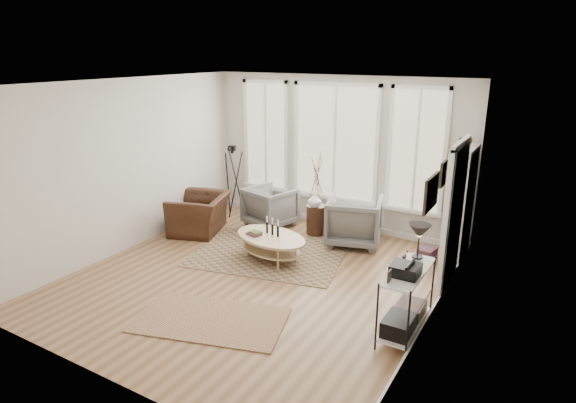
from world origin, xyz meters
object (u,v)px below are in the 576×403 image
Objects in this scene: bookcase at (459,205)px; low_shelf at (407,295)px; armchair_left at (271,206)px; accent_chair at (200,214)px; coffee_table at (270,241)px; side_table at (317,196)px; armchair_right at (354,221)px.

bookcase is 1.58× the size of low_shelf.
low_shelf is at bearing 160.15° from armchair_left.
bookcase is at bearing -162.85° from armchair_left.
low_shelf is 1.18× the size of accent_chair.
coffee_table is 0.96× the size of side_table.
side_table is (-2.47, 2.45, 0.23)m from low_shelf.
armchair_left is 1.38m from accent_chair.
low_shelf reaches higher than armchair_right.
low_shelf is 2.86m from armchair_right.
accent_chair is (-1.96, -1.03, -0.38)m from side_table.
armchair_left is at bearing -175.94° from side_table.
armchair_right is 0.86× the size of accent_chair.
accent_chair is (-2.77, -0.91, -0.07)m from armchair_right.
bookcase is at bearing 84.31° from accent_chair.
coffee_table is 1.63m from armchair_left.
armchair_left reaches higher than accent_chair.
armchair_right is 2.92m from accent_chair.
low_shelf is (-0.06, -2.52, -0.44)m from bookcase.
armchair_right reaches higher than coffee_table.
armchair_left is at bearing -177.64° from bookcase.
armchair_right is (1.78, -0.04, 0.04)m from armchair_left.
armchair_left is at bearing 114.49° from accent_chair.
low_shelf is at bearing -21.18° from coffee_table.
low_shelf is 1.51× the size of armchair_left.
armchair_left is (-3.50, -0.14, -0.56)m from bookcase.
side_table is (0.11, 1.45, 0.42)m from coffee_table.
side_table is at bearing -23.80° from armchair_right.
accent_chair is (-4.43, 1.42, -0.15)m from low_shelf.
accent_chair is at bearing 162.24° from low_shelf.
coffee_table is 1.90m from accent_chair.
bookcase reaches higher than armchair_left.
accent_chair is at bearing 167.19° from coffee_table.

